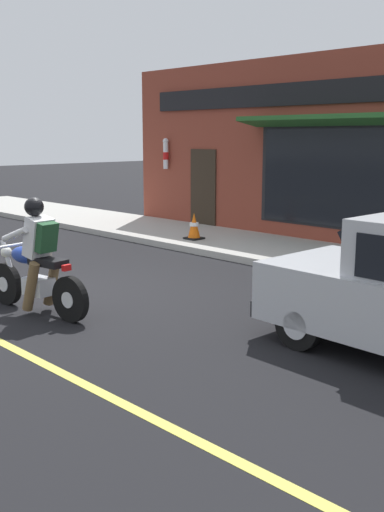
# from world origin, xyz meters

# --- Properties ---
(ground_plane) EXTENTS (80.00, 80.00, 0.00)m
(ground_plane) POSITION_xyz_m (0.00, 0.00, 0.00)
(ground_plane) COLOR black
(sidewalk_curb) EXTENTS (2.60, 22.00, 0.14)m
(sidewalk_curb) POSITION_xyz_m (5.00, 3.00, 0.07)
(sidewalk_curb) COLOR #ADAAA3
(sidewalk_curb) RESTS_ON ground
(storefront_building) EXTENTS (1.25, 10.92, 4.20)m
(storefront_building) POSITION_xyz_m (6.53, 0.17, 2.11)
(storefront_building) COLOR brown
(storefront_building) RESTS_ON ground
(motorcycle_with_rider) EXTENTS (0.64, 2.01, 1.62)m
(motorcycle_with_rider) POSITION_xyz_m (-0.83, -0.54, 0.68)
(motorcycle_with_rider) COLOR black
(motorcycle_with_rider) RESTS_ON ground
(traffic_cone) EXTENTS (0.36, 0.36, 0.60)m
(traffic_cone) POSITION_xyz_m (4.45, 1.71, 0.43)
(traffic_cone) COLOR black
(traffic_cone) RESTS_ON sidewalk_curb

